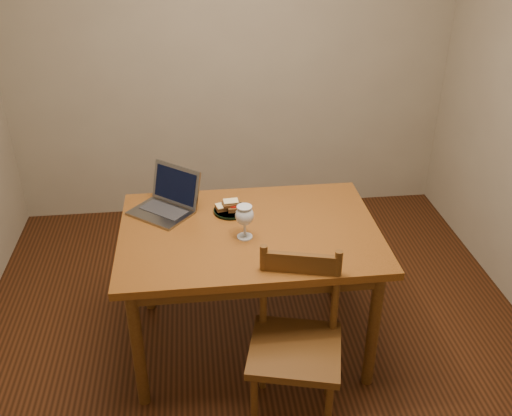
{
  "coord_description": "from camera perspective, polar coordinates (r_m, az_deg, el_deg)",
  "views": [
    {
      "loc": [
        -0.28,
        -2.4,
        2.25
      ],
      "look_at": [
        0.01,
        0.13,
        0.8
      ],
      "focal_mm": 40.0,
      "sensor_mm": 36.0,
      "label": 1
    }
  ],
  "objects": [
    {
      "name": "front_wall",
      "position": [
        1.27,
        9.04,
        -19.3
      ],
      "size": [
        3.2,
        0.02,
        2.6
      ],
      "primitive_type": "cube",
      "color": "gray",
      "rests_on": "floor"
    },
    {
      "name": "milk_glass",
      "position": [
        2.76,
        -1.15,
        -1.39
      ],
      "size": [
        0.09,
        0.09,
        0.18
      ],
      "primitive_type": null,
      "color": "white",
      "rests_on": "table"
    },
    {
      "name": "table",
      "position": [
        2.91,
        -0.65,
        -3.59
      ],
      "size": [
        1.3,
        0.9,
        0.74
      ],
      "color": "#55300E",
      "rests_on": "floor"
    },
    {
      "name": "plate",
      "position": [
        3.02,
        -2.51,
        -0.27
      ],
      "size": [
        0.19,
        0.19,
        0.02
      ],
      "primitive_type": "cylinder",
      "color": "black",
      "rests_on": "table"
    },
    {
      "name": "sandwich_cheese",
      "position": [
        3.01,
        -3.12,
        0.16
      ],
      "size": [
        0.11,
        0.08,
        0.03
      ],
      "primitive_type": null,
      "rotation": [
        0.0,
        0.0,
        0.21
      ],
      "color": "#381E0C",
      "rests_on": "plate"
    },
    {
      "name": "sandwich_top",
      "position": [
        3.0,
        -2.53,
        0.48
      ],
      "size": [
        0.1,
        0.07,
        0.03
      ],
      "primitive_type": null,
      "rotation": [
        0.0,
        0.0,
        0.17
      ],
      "color": "#381E0C",
      "rests_on": "plate"
    },
    {
      "name": "back_wall",
      "position": [
        4.13,
        -2.63,
        16.29
      ],
      "size": [
        3.2,
        0.02,
        2.6
      ],
      "primitive_type": "cube",
      "color": "gray",
      "rests_on": "floor"
    },
    {
      "name": "laptop",
      "position": [
        3.05,
        -8.82,
        0.84
      ],
      "size": [
        0.41,
        0.41,
        0.22
      ],
      "rotation": [
        0.0,
        0.0,
        -0.7
      ],
      "color": "slate",
      "rests_on": "table"
    },
    {
      "name": "sandwich_tomato",
      "position": [
        3.0,
        -1.83,
        0.08
      ],
      "size": [
        0.11,
        0.06,
        0.03
      ],
      "primitive_type": null,
      "rotation": [
        0.0,
        0.0,
        0.01
      ],
      "color": "#381E0C",
      "rests_on": "plate"
    },
    {
      "name": "chair",
      "position": [
        2.64,
        4.01,
        -12.76
      ],
      "size": [
        0.49,
        0.48,
        0.44
      ],
      "rotation": [
        0.0,
        0.0,
        -0.25
      ],
      "color": "#43260E",
      "rests_on": "floor"
    },
    {
      "name": "floor",
      "position": [
        3.31,
        0.05,
        -13.44
      ],
      "size": [
        3.2,
        3.2,
        0.02
      ],
      "primitive_type": "cube",
      "color": "black",
      "rests_on": "ground"
    }
  ]
}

